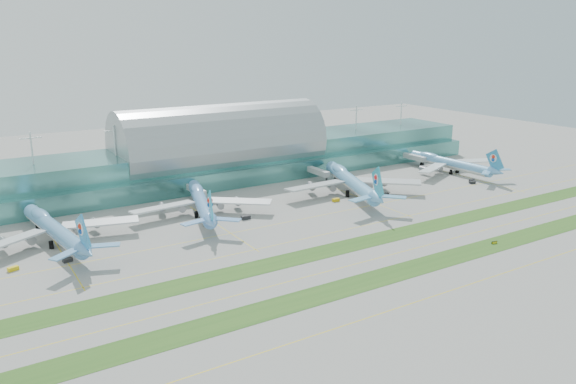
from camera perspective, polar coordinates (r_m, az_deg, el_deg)
ground at (r=226.70m, az=7.37°, el=-5.38°), size 700.00×700.00×0.00m
terminal at (r=328.49m, az=-6.81°, el=3.83°), size 340.00×69.10×36.00m
grass_strip_near at (r=207.45m, az=12.27°, el=-7.66°), size 420.00×12.00×0.08m
grass_strip_far at (r=228.13m, az=7.06°, el=-5.22°), size 420.00×12.00×0.08m
taxiline_a at (r=195.03m, az=16.38°, el=-9.52°), size 420.00×0.35×0.01m
taxiline_b at (r=216.85m, az=9.71°, el=-6.48°), size 420.00×0.35×0.01m
taxiline_c at (r=239.98m, az=4.67°, el=-4.10°), size 420.00×0.35×0.01m
taxiline_d at (r=256.99m, az=1.76°, el=-2.70°), size 420.00×0.35×0.01m
airliner_a at (r=242.91m, az=-22.67°, el=-3.44°), size 66.62×76.21×21.00m
airliner_b at (r=264.06m, az=-8.81°, el=-0.93°), size 63.21×73.20×20.57m
airliner_c at (r=296.38m, az=6.40°, el=1.15°), size 70.32×81.78×23.24m
airliner_d at (r=355.57m, az=16.07°, el=2.89°), size 63.24×71.78×19.76m
gse_a at (r=223.96m, az=-26.15°, el=-7.01°), size 3.94×2.74×1.45m
gse_b at (r=224.15m, az=-21.48°, el=-6.44°), size 3.72×2.62×1.45m
gse_c at (r=248.80m, az=-8.18°, el=-3.32°), size 3.31×2.34×1.36m
gse_d at (r=256.30m, az=-4.31°, el=-2.58°), size 4.15×2.23×1.75m
gse_e at (r=283.69m, az=4.88°, el=-0.81°), size 3.77×1.76×1.55m
gse_f at (r=296.78m, az=9.89°, el=-0.25°), size 3.60×1.73×1.54m
gse_g at (r=337.65m, az=18.16°, el=1.13°), size 3.51×2.06×1.49m
gse_h at (r=333.33m, az=18.22°, el=0.93°), size 3.85×2.94×1.44m
taxiway_sign_east at (r=240.83m, az=20.23°, el=-4.84°), size 2.59×0.84×1.10m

